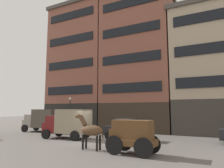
% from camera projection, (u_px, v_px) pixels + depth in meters
% --- Properties ---
extents(ground_plane, '(120.00, 120.00, 0.00)m').
position_uv_depth(ground_plane, '(92.00, 141.00, 16.75)').
color(ground_plane, '#605B56').
extents(building_far_left, '(9.31, 6.78, 18.04)m').
position_uv_depth(building_far_left, '(83.00, 66.00, 30.59)').
color(building_far_left, black).
rests_on(building_far_left, ground_plane).
extents(building_center_left, '(9.12, 6.78, 17.67)m').
position_uv_depth(building_center_left, '(139.00, 61.00, 26.56)').
color(building_center_left, '#33281E').
rests_on(building_center_left, ground_plane).
extents(building_center_right, '(8.05, 6.78, 14.03)m').
position_uv_depth(building_center_right, '(209.00, 69.00, 22.61)').
color(building_center_right, '#38332D').
rests_on(building_center_right, ground_plane).
extents(cargo_wagon, '(2.94, 1.59, 1.98)m').
position_uv_depth(cargo_wagon, '(132.00, 134.00, 12.03)').
color(cargo_wagon, brown).
rests_on(cargo_wagon, ground_plane).
extents(draft_horse, '(2.35, 0.65, 2.30)m').
position_uv_depth(draft_horse, '(90.00, 130.00, 13.38)').
color(draft_horse, '#513823').
rests_on(draft_horse, ground_plane).
extents(delivery_truck_near, '(4.48, 2.46, 2.62)m').
position_uv_depth(delivery_truck_near, '(68.00, 123.00, 18.50)').
color(delivery_truck_near, maroon).
rests_on(delivery_truck_near, ground_plane).
extents(delivery_truck_far, '(4.49, 2.49, 2.62)m').
position_uv_depth(delivery_truck_far, '(42.00, 120.00, 24.04)').
color(delivery_truck_far, gray).
rests_on(delivery_truck_far, ground_plane).
extents(sedan_light, '(3.84, 2.15, 1.83)m').
position_uv_depth(sedan_light, '(125.00, 129.00, 17.78)').
color(sedan_light, black).
rests_on(sedan_light, ground_plane).
extents(pedestrian_officer, '(0.49, 0.49, 1.79)m').
position_uv_depth(pedestrian_officer, '(73.00, 124.00, 22.92)').
color(pedestrian_officer, black).
rests_on(pedestrian_officer, ground_plane).
extents(streetlamp_curbside, '(0.32, 0.32, 4.12)m').
position_uv_depth(streetlamp_curbside, '(70.00, 109.00, 25.45)').
color(streetlamp_curbside, black).
rests_on(streetlamp_curbside, ground_plane).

